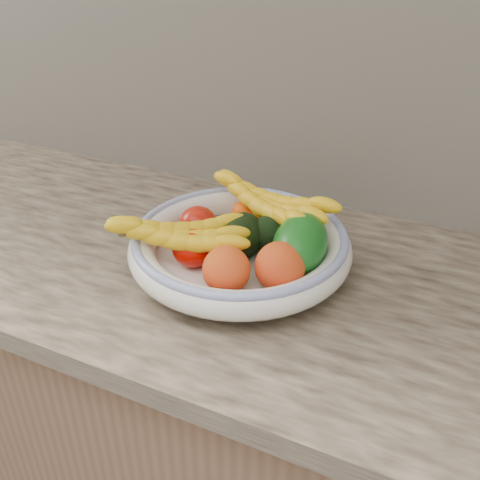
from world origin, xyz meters
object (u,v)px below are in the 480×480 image
fruit_bowl (240,246)px  green_mango (300,245)px  banana_bunch_front (179,238)px  banana_bunch_back (267,206)px

fruit_bowl → green_mango: bearing=2.2°
green_mango → banana_bunch_front: size_ratio=0.55×
fruit_bowl → banana_bunch_back: size_ratio=1.39×
green_mango → banana_bunch_back: 0.13m
green_mango → banana_bunch_back: bearing=129.9°
fruit_bowl → banana_bunch_front: size_ratio=1.55×
banana_bunch_back → banana_bunch_front: size_ratio=1.12×
green_mango → banana_bunch_back: size_ratio=0.50×
fruit_bowl → banana_bunch_front: 0.11m
fruit_bowl → banana_bunch_front: (-0.08, -0.07, 0.03)m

